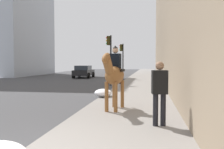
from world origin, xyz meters
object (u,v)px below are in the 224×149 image
Objects in this scene: car_near_lane at (84,71)px; traffic_light_far_curb at (122,56)px; mounted_horse_near at (114,74)px; pedestrian_greeting at (160,89)px; traffic_light_near_curb at (110,52)px.

traffic_light_far_curb is at bearing -118.94° from car_near_lane.
mounted_horse_near is 0.57× the size of car_near_lane.
pedestrian_greeting is 0.46× the size of traffic_light_far_curb.
traffic_light_near_curb is (-8.92, -4.59, 1.84)m from car_near_lane.
mounted_horse_near is at bearing -169.61° from traffic_light_near_curb.
car_near_lane is 1.02× the size of traffic_light_near_curb.
pedestrian_greeting is 18.65m from traffic_light_far_curb.
mounted_horse_near is 0.61× the size of traffic_light_far_curb.
traffic_light_near_curb is (9.99, 1.83, 1.22)m from mounted_horse_near.
traffic_light_near_curb reaches higher than traffic_light_far_curb.
mounted_horse_near is at bearing -174.42° from traffic_light_far_curb.
traffic_light_near_curb reaches higher than pedestrian_greeting.
traffic_light_near_curb is at bearing 177.93° from traffic_light_far_curb.
mounted_horse_near reaches higher than pedestrian_greeting.
traffic_light_near_curb is at bearing 7.45° from pedestrian_greeting.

